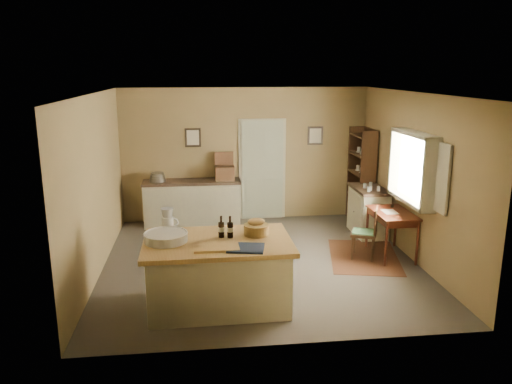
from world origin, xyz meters
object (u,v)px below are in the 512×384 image
Objects in this scene: sideboard at (193,201)px; desk_chair at (364,233)px; writing_desk at (392,217)px; shelving_unit at (363,176)px; work_island at (217,271)px; right_cabinet at (368,211)px.

sideboard is 2.27× the size of desk_chair.
shelving_unit is (0.15, 1.96, 0.28)m from writing_desk.
shelving_unit is (3.44, -0.20, 0.47)m from sideboard.
work_island is 3.94m from right_cabinet.
work_island is at bearing -138.44° from right_cabinet.
writing_desk is at bearing -33.28° from sideboard.
sideboard is at bearing 162.94° from right_cabinet.
work_island reaches higher than right_cabinet.
writing_desk is 0.55m from desk_chair.
work_island is 3.30m from writing_desk.
desk_chair is at bearing 29.25° from work_island.
desk_chair is 1.29m from right_cabinet.
desk_chair is (2.47, 1.42, -0.06)m from work_island.
shelving_unit is (0.15, 0.81, 0.50)m from right_cabinet.
shelving_unit reaches higher than work_island.
sideboard is 1.95× the size of right_cabinet.
work_island is 1.97× the size of writing_desk.
desk_chair is (-0.49, -0.04, -0.25)m from writing_desk.
shelving_unit is at bearing 85.61° from writing_desk.
shelving_unit is (0.64, 2.01, 0.53)m from desk_chair.
shelving_unit is at bearing -3.33° from sideboard.
work_island is 3.64m from sideboard.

